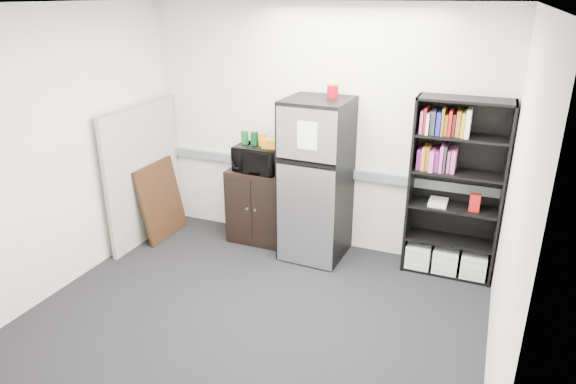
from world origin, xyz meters
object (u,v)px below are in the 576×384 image
object	(u,v)px
bookshelf	(455,191)
microwave	(258,159)
refrigerator	(316,180)
cabinet	(260,206)
cubicle_partition	(144,173)

from	to	relation	value
bookshelf	microwave	world-z (taller)	bookshelf
microwave	refrigerator	size ratio (longest dim) A/B	0.29
cabinet	microwave	xyz separation A→B (m)	(0.00, -0.02, 0.58)
microwave	refrigerator	bearing A→B (deg)	-2.75
cubicle_partition	cabinet	distance (m)	1.40
bookshelf	refrigerator	distance (m)	1.43
bookshelf	cabinet	world-z (taller)	bookshelf
cubicle_partition	cabinet	xyz separation A→B (m)	(1.29, 0.42, -0.37)
cubicle_partition	microwave	distance (m)	1.36
cabinet	refrigerator	distance (m)	0.85
cubicle_partition	refrigerator	world-z (taller)	refrigerator
cabinet	bookshelf	bearing A→B (deg)	1.72
cabinet	refrigerator	world-z (taller)	refrigerator
bookshelf	cabinet	xyz separation A→B (m)	(-2.14, -0.06, -0.47)
bookshelf	refrigerator	bearing A→B (deg)	-174.22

